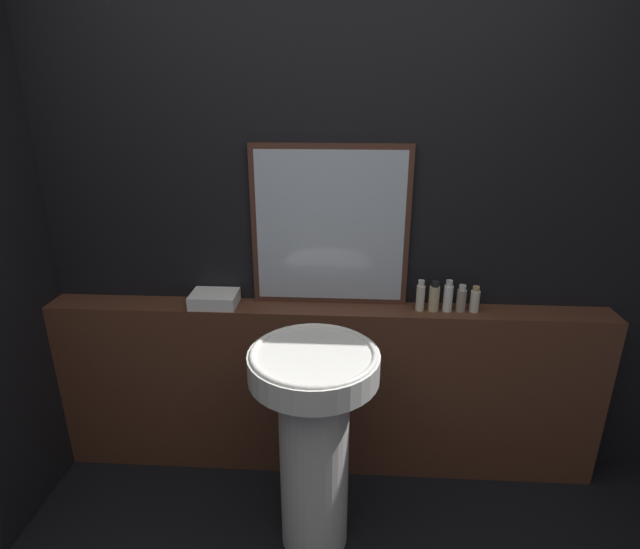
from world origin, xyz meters
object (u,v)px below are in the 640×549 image
body_wash_bottle (461,299)px  pedestal_sink (314,432)px  shampoo_bottle (420,296)px  lotion_bottle (448,297)px  towel_stack (214,299)px  mirror (330,227)px  conditioner_bottle (434,297)px  hand_soap_bottle (475,300)px

body_wash_bottle → pedestal_sink: bearing=-143.3°
shampoo_bottle → lotion_bottle: 0.13m
towel_stack → body_wash_bottle: (1.15, 0.00, 0.03)m
mirror → shampoo_bottle: bearing=-9.2°
conditioner_bottle → lotion_bottle: (0.06, -0.00, 0.00)m
mirror → conditioner_bottle: bearing=-8.1°
mirror → body_wash_bottle: 0.69m
shampoo_bottle → lotion_bottle: lotion_bottle is taller
lotion_bottle → hand_soap_bottle: (0.12, 0.00, -0.01)m
pedestal_sink → shampoo_bottle: (0.46, 0.48, 0.40)m
conditioner_bottle → hand_soap_bottle: (0.19, -0.00, -0.01)m
shampoo_bottle → body_wash_bottle: size_ratio=1.15×
conditioner_bottle → mirror: bearing=171.9°
mirror → conditioner_bottle: mirror is taller
pedestal_sink → conditioner_bottle: bearing=42.7°
shampoo_bottle → body_wash_bottle: 0.19m
towel_stack → hand_soap_bottle: 1.21m
body_wash_bottle → conditioner_bottle: bearing=180.0°
pedestal_sink → shampoo_bottle: shampoo_bottle is taller
shampoo_bottle → body_wash_bottle: shampoo_bottle is taller
towel_stack → shampoo_bottle: (0.96, 0.00, 0.04)m
shampoo_bottle → conditioner_bottle: shampoo_bottle is taller
mirror → pedestal_sink: bearing=-93.8°
pedestal_sink → shampoo_bottle: bearing=46.3°
conditioner_bottle → lotion_bottle: bearing=-0.0°
mirror → towel_stack: (-0.54, -0.07, -0.34)m
towel_stack → body_wash_bottle: body_wash_bottle is taller
lotion_bottle → shampoo_bottle: bearing=180.0°
lotion_bottle → hand_soap_bottle: bearing=0.0°
pedestal_sink → towel_stack: bearing=136.6°
pedestal_sink → mirror: mirror is taller
shampoo_bottle → lotion_bottle: size_ratio=0.98×
mirror → conditioner_bottle: (0.48, -0.07, -0.31)m
body_wash_bottle → hand_soap_bottle: (0.06, 0.00, -0.00)m
mirror → lotion_bottle: size_ratio=4.94×
towel_stack → shampoo_bottle: shampoo_bottle is taller
pedestal_sink → hand_soap_bottle: (0.70, 0.48, 0.39)m
towel_stack → hand_soap_bottle: hand_soap_bottle is taller
towel_stack → conditioner_bottle: bearing=0.0°
mirror → body_wash_bottle: size_ratio=5.78×
towel_stack → lotion_bottle: size_ratio=1.44×
towel_stack → hand_soap_bottle: size_ratio=1.75×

